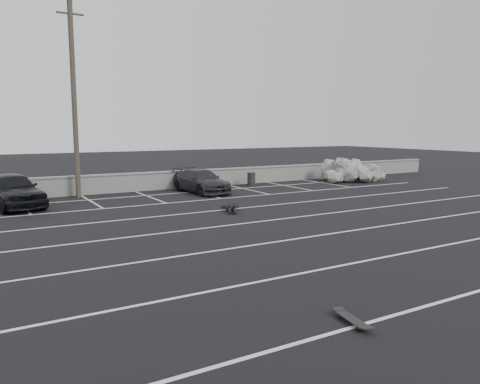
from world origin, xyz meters
TOP-DOWN VIEW (x-y plane):
  - ground at (0.00, 0.00)m, footprint 120.00×120.00m
  - seawall at (0.00, 14.00)m, footprint 50.00×0.45m
  - stall_lines at (-0.08, 4.41)m, footprint 36.00×20.05m
  - car_left at (-5.50, 11.45)m, footprint 2.91×5.04m
  - car_right at (4.12, 11.65)m, footprint 2.08×4.54m
  - utility_pole at (-2.23, 13.20)m, footprint 1.32×0.26m
  - trash_bin at (8.10, 12.74)m, footprint 0.61×0.61m
  - riprap_pile at (15.30, 11.61)m, footprint 5.27×3.47m
  - person at (2.74, 5.81)m, footprint 2.50×2.82m
  - skateboard at (-1.22, -5.88)m, footprint 0.35×0.87m

SIDE VIEW (x-z plane):
  - ground at x=0.00m, z-range 0.00..0.00m
  - stall_lines at x=-0.08m, z-range 0.00..0.01m
  - skateboard at x=-1.22m, z-range 0.03..0.13m
  - person at x=2.74m, z-range 0.00..0.43m
  - trash_bin at x=8.10m, z-range 0.01..0.84m
  - riprap_pile at x=15.30m, z-range -0.16..1.11m
  - seawall at x=0.00m, z-range 0.02..1.08m
  - car_right at x=4.12m, z-range 0.00..1.28m
  - car_left at x=-5.50m, z-range 0.00..1.61m
  - utility_pole at x=-2.23m, z-range 0.06..9.94m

